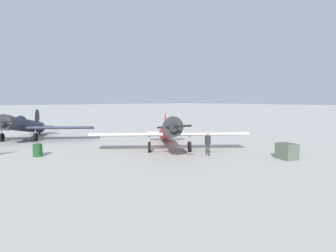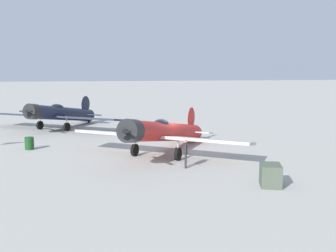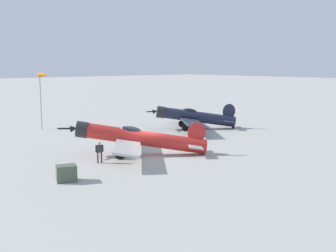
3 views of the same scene
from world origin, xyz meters
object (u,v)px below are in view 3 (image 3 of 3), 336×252
airplane_foreground (137,138)px  ground_crew_mechanic (99,150)px  windsock_mast (44,78)px  fuel_drum (114,132)px  airplane_mid_apron (193,117)px  equipment_crate (66,173)px

airplane_foreground → ground_crew_mechanic: airplane_foreground is taller
ground_crew_mechanic → windsock_mast: (4.11, 17.60, 4.94)m
airplane_foreground → fuel_drum: 9.62m
airplane_mid_apron → equipment_crate: (-21.58, -10.31, -0.89)m
ground_crew_mechanic → fuel_drum: (7.52, 9.15, -0.54)m
airplane_mid_apron → ground_crew_mechanic: (-17.25, -7.38, -0.44)m
fuel_drum → windsock_mast: windsock_mast is taller
airplane_mid_apron → windsock_mast: size_ratio=1.87×
ground_crew_mechanic → airplane_foreground: bearing=110.3°
windsock_mast → fuel_drum: bearing=-68.0°
ground_crew_mechanic → fuel_drum: bearing=156.0°
ground_crew_mechanic → windsock_mast: 18.73m
fuel_drum → windsock_mast: (-3.41, 8.45, 5.48)m
airplane_foreground → equipment_crate: size_ratio=7.05×
airplane_foreground → ground_crew_mechanic: (-3.83, -0.33, -0.47)m
equipment_crate → windsock_mast: (8.45, 20.53, 5.39)m
airplane_foreground → ground_crew_mechanic: size_ratio=6.61×
airplane_mid_apron → equipment_crate: size_ratio=8.04×
windsock_mast → airplane_foreground: bearing=-90.9°
airplane_foreground → airplane_mid_apron: (13.42, 7.06, -0.03)m
airplane_mid_apron → airplane_foreground: bearing=63.5°
fuel_drum → ground_crew_mechanic: bearing=-129.4°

